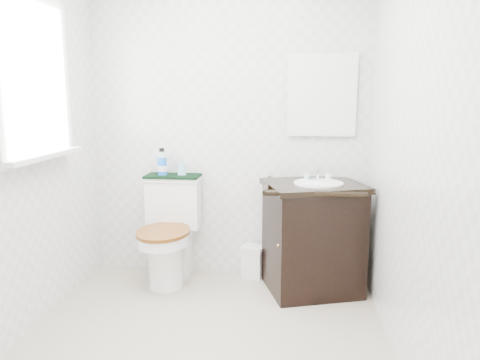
% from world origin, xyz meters
% --- Properties ---
extents(floor, '(2.40, 2.40, 0.00)m').
position_xyz_m(floor, '(0.00, 0.00, 0.00)').
color(floor, beige).
rests_on(floor, ground).
extents(wall_back, '(2.40, 0.00, 2.40)m').
position_xyz_m(wall_back, '(0.00, 1.20, 1.20)').
color(wall_back, silver).
rests_on(wall_back, ground).
extents(wall_front, '(2.40, 0.00, 2.40)m').
position_xyz_m(wall_front, '(0.00, -1.20, 1.20)').
color(wall_front, silver).
rests_on(wall_front, ground).
extents(wall_left, '(0.00, 2.40, 2.40)m').
position_xyz_m(wall_left, '(-1.10, 0.00, 1.20)').
color(wall_left, silver).
rests_on(wall_left, ground).
extents(wall_right, '(0.00, 2.40, 2.40)m').
position_xyz_m(wall_right, '(1.10, 0.00, 1.20)').
color(wall_right, silver).
rests_on(wall_right, ground).
extents(window, '(0.02, 0.70, 0.90)m').
position_xyz_m(window, '(-1.07, 0.25, 1.55)').
color(window, white).
rests_on(window, wall_left).
extents(mirror, '(0.50, 0.02, 0.60)m').
position_xyz_m(mirror, '(0.72, 1.18, 1.45)').
color(mirror, silver).
rests_on(mirror, wall_back).
extents(toilet, '(0.44, 0.63, 0.81)m').
position_xyz_m(toilet, '(-0.44, 0.97, 0.36)').
color(toilet, white).
rests_on(toilet, floor).
extents(vanity, '(0.82, 0.76, 0.92)m').
position_xyz_m(vanity, '(0.67, 0.90, 0.43)').
color(vanity, black).
rests_on(vanity, floor).
extents(trash_bin, '(0.21, 0.19, 0.26)m').
position_xyz_m(trash_bin, '(0.21, 1.10, 0.13)').
color(trash_bin, white).
rests_on(trash_bin, floor).
extents(towel, '(0.43, 0.22, 0.02)m').
position_xyz_m(towel, '(-0.44, 1.09, 0.82)').
color(towel, black).
rests_on(towel, toilet).
extents(mouthwash_bottle, '(0.07, 0.07, 0.21)m').
position_xyz_m(mouthwash_bottle, '(-0.52, 1.09, 0.92)').
color(mouthwash_bottle, blue).
rests_on(mouthwash_bottle, towel).
extents(cup, '(0.07, 0.07, 0.09)m').
position_xyz_m(cup, '(-0.36, 1.10, 0.87)').
color(cup, '#88C2DE').
rests_on(cup, towel).
extents(soap_bar, '(0.07, 0.05, 0.02)m').
position_xyz_m(soap_bar, '(0.65, 1.00, 0.83)').
color(soap_bar, '#186875').
rests_on(soap_bar, vanity).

